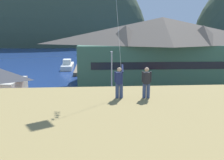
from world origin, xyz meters
TOP-DOWN VIEW (x-y plane):
  - ground_plane at (0.00, 0.00)m, footprint 600.00×600.00m
  - parking_lot_pad at (0.00, 5.00)m, footprint 40.00×20.00m
  - bay_water at (0.00, 60.00)m, footprint 360.00×84.00m
  - far_hill_west_ridge at (-45.84, 120.55)m, footprint 147.08×45.14m
  - far_hill_east_peak at (-21.78, 109.02)m, footprint 93.27×49.32m
  - harbor_lodge at (9.81, 21.12)m, footprint 28.94×11.09m
  - wharf_dock at (-3.58, 33.41)m, footprint 3.20×12.97m
  - moored_boat_wharfside at (-7.04, 35.62)m, footprint 2.31×7.06m
  - parked_car_lone_by_shed at (1.28, 6.21)m, footprint 4.34×2.35m
  - parked_car_corner_spot at (1.67, -0.48)m, footprint 4.27×2.19m
  - parked_car_mid_row_far at (-6.08, 6.59)m, footprint 4.32×2.31m
  - parked_car_back_row_right at (9.32, 5.61)m, footprint 4.26×2.17m
  - parked_car_front_row_end at (6.40, 1.61)m, footprint 4.29×2.23m
  - parking_light_pole at (0.84, 10.56)m, footprint 0.24×0.78m
  - person_kite_flyer at (0.01, -7.64)m, footprint 0.55×0.65m
  - person_companion at (1.53, -7.71)m, footprint 0.54×0.40m

SIDE VIEW (x-z plane):
  - ground_plane at x=0.00m, z-range 0.00..0.00m
  - far_hill_west_ridge at x=-45.84m, z-range -47.61..47.61m
  - far_hill_east_peak at x=-21.78m, z-range -42.83..42.83m
  - bay_water at x=0.00m, z-range 0.00..0.03m
  - parking_lot_pad at x=0.00m, z-range 0.00..0.10m
  - wharf_dock at x=-3.58m, z-range 0.00..0.70m
  - moored_boat_wharfside at x=-7.04m, z-range -0.36..1.80m
  - parked_car_lone_by_shed at x=1.28m, z-range 0.15..1.97m
  - parked_car_corner_spot at x=1.67m, z-range 0.15..1.97m
  - parked_car_mid_row_far at x=-6.08m, z-range 0.15..1.97m
  - parked_car_back_row_right at x=9.32m, z-range 0.15..1.97m
  - parked_car_front_row_end at x=6.40m, z-range 0.15..1.97m
  - parking_light_pole at x=0.84m, z-range 0.62..6.82m
  - harbor_lodge at x=9.81m, z-range 0.32..11.00m
  - person_companion at x=1.53m, z-range 5.67..7.41m
  - person_kite_flyer at x=0.01m, z-range 5.63..7.49m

